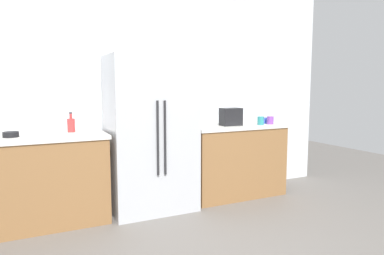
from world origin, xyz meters
name	(u,v)px	position (x,y,z in m)	size (l,w,h in m)	color
kitchen_back_panel	(138,77)	(0.00, 1.93, 1.50)	(5.35, 0.10, 3.00)	silver
counter_left	(27,182)	(-1.25, 1.59, 0.46)	(1.55, 0.60, 0.91)	olive
counter_right	(234,160)	(1.15, 1.59, 0.46)	(1.25, 0.60, 0.91)	olive
refrigerator	(151,134)	(0.02, 1.55, 0.86)	(0.93, 0.65, 1.72)	#B7BABF
toaster	(231,117)	(1.05, 1.52, 1.02)	(0.26, 0.15, 0.22)	black
bottle_a	(71,125)	(-0.80, 1.73, 0.99)	(0.08, 0.08, 0.21)	red
cup_b	(261,121)	(1.43, 1.43, 0.96)	(0.08, 0.08, 0.10)	teal
cup_c	(270,120)	(1.59, 1.44, 0.96)	(0.08, 0.08, 0.10)	purple
cup_d	(264,120)	(1.57, 1.55, 0.95)	(0.08, 0.08, 0.08)	blue
bowl_a	(11,134)	(-1.36, 1.59, 0.93)	(0.14, 0.14, 0.05)	black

